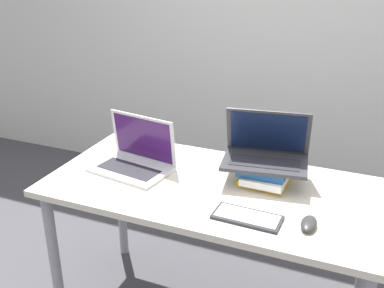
{
  "coord_description": "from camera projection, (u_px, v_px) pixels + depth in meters",
  "views": [
    {
      "loc": [
        0.59,
        -1.29,
        1.69
      ],
      "look_at": [
        -0.1,
        0.36,
        0.93
      ],
      "focal_mm": 42.0,
      "sensor_mm": 36.0,
      "label": 1
    }
  ],
  "objects": [
    {
      "name": "book_stack",
      "position": [
        266.0,
        172.0,
        1.99
      ],
      "size": [
        0.21,
        0.28,
        0.09
      ],
      "color": "gold",
      "rests_on": "desk"
    },
    {
      "name": "mouse",
      "position": [
        309.0,
        224.0,
        1.66
      ],
      "size": [
        0.06,
        0.11,
        0.03
      ],
      "color": "#2D2D2D",
      "rests_on": "desk"
    },
    {
      "name": "laptop_on_books",
      "position": [
        266.0,
        152.0,
        1.97
      ],
      "size": [
        0.4,
        0.29,
        0.23
      ],
      "color": "#333338",
      "rests_on": "book_stack"
    },
    {
      "name": "desk",
      "position": [
        213.0,
        202.0,
        2.01
      ],
      "size": [
        1.47,
        0.72,
        0.75
      ],
      "color": "beige",
      "rests_on": "ground_plane"
    },
    {
      "name": "wireless_keyboard",
      "position": [
        247.0,
        217.0,
        1.72
      ],
      "size": [
        0.27,
        0.13,
        0.01
      ],
      "color": "#28282D",
      "rests_on": "desk"
    },
    {
      "name": "laptop_left",
      "position": [
        135.0,
        159.0,
        2.11
      ],
      "size": [
        0.39,
        0.29,
        0.25
      ],
      "color": "silver",
      "rests_on": "desk"
    },
    {
      "name": "wall_back",
      "position": [
        290.0,
        9.0,
        2.99
      ],
      "size": [
        8.0,
        0.05,
        2.7
      ],
      "color": "silver",
      "rests_on": "ground_plane"
    }
  ]
}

